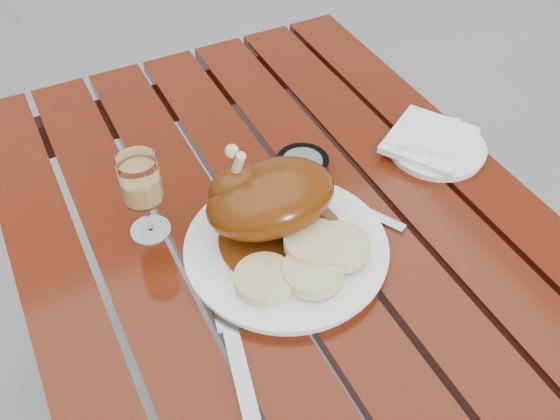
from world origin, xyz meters
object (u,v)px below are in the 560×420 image
(ashtray, at_px, (302,164))
(wine_glass, at_px, (144,197))
(table, at_px, (295,372))
(dinner_plate, at_px, (286,249))
(side_plate, at_px, (436,147))

(ashtray, bearing_deg, wine_glass, -176.09)
(table, distance_m, wine_glass, 0.51)
(dinner_plate, xyz_separation_m, wine_glass, (-0.17, 0.14, 0.06))
(table, relative_size, wine_glass, 8.18)
(ashtray, bearing_deg, side_plate, -15.02)
(table, bearing_deg, ashtray, 60.17)
(side_plate, height_order, ashtray, ashtray)
(dinner_plate, bearing_deg, table, 12.18)
(dinner_plate, distance_m, side_plate, 0.36)
(wine_glass, relative_size, ashtray, 1.63)
(wine_glass, bearing_deg, table, -34.46)
(dinner_plate, bearing_deg, side_plate, 15.03)
(table, bearing_deg, dinner_plate, -167.82)
(wine_glass, relative_size, side_plate, 0.84)
(side_plate, bearing_deg, table, -164.75)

